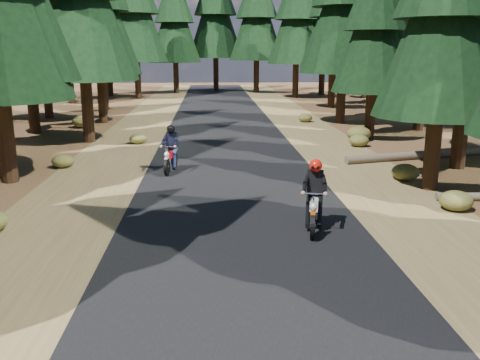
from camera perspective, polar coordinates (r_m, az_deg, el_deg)
name	(u,v)px	position (r m, az deg, el deg)	size (l,w,h in m)	color
ground	(244,244)	(11.98, 0.41, -6.83)	(120.00, 120.00, 0.00)	#472D19
road	(234,187)	(16.75, -0.68, -0.80)	(6.00, 100.00, 0.01)	black
shoulder_l	(85,190)	(17.17, -16.20, -1.00)	(3.20, 100.00, 0.01)	brown
shoulder_r	(378,185)	(17.56, 14.49, -0.57)	(3.20, 100.00, 0.01)	brown
log_near	(415,155)	(22.19, 18.20, 2.53)	(0.32, 0.32, 6.17)	#4C4233
understory_shrubs	(250,153)	(20.94, 1.08, 2.92)	(15.22, 31.42, 0.69)	#474C1E
rider_lead	(314,208)	(12.78, 7.91, -2.94)	(0.98, 1.98, 1.69)	beige
rider_follow	(171,157)	(18.93, -7.41, 2.48)	(0.83, 1.90, 1.64)	#A00A10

